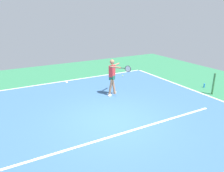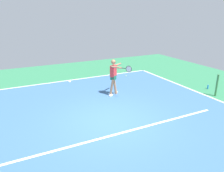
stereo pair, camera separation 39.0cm
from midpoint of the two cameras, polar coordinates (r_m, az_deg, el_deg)
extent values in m
plane|color=#2D754C|center=(8.23, -1.39, -8.99)|extent=(20.38, 20.38, 0.00)
cube|color=#38608E|center=(8.23, -1.39, -8.97)|extent=(10.67, 11.34, 0.00)
cube|color=white|center=(13.11, -12.90, 1.29)|extent=(10.67, 0.10, 0.01)
cube|color=white|center=(11.46, 22.73, -2.29)|extent=(0.10, 11.34, 0.01)
cube|color=white|center=(7.49, 2.16, -12.00)|extent=(8.01, 0.10, 0.01)
cube|color=white|center=(12.93, -12.65, 1.06)|extent=(0.10, 0.30, 0.01)
cylinder|color=#38753D|center=(11.56, 24.15, 0.50)|extent=(0.09, 0.09, 1.07)
cylinder|color=#9E7051|center=(10.68, -0.63, 0.03)|extent=(0.23, 0.28, 0.83)
cube|color=white|center=(10.86, -0.43, -1.70)|extent=(0.26, 0.21, 0.07)
cylinder|color=#9E7051|center=(10.41, -1.47, -0.46)|extent=(0.23, 0.28, 0.83)
cube|color=white|center=(10.48, -1.66, -2.49)|extent=(0.26, 0.21, 0.07)
cube|color=#1E664C|center=(10.40, -1.06, 2.21)|extent=(0.32, 0.30, 0.20)
cube|color=red|center=(10.31, -1.07, 3.96)|extent=(0.38, 0.33, 0.54)
sphere|color=#9E7051|center=(10.21, -1.09, 6.34)|extent=(0.22, 0.22, 0.22)
cylinder|color=#9E7051|center=(10.63, 0.09, 5.64)|extent=(0.50, 0.36, 0.08)
cylinder|color=#9E7051|center=(9.98, -0.21, 4.94)|extent=(0.36, 0.50, 0.08)
cylinder|color=black|center=(9.81, 1.75, 4.69)|extent=(0.14, 0.20, 0.03)
torus|color=black|center=(9.71, 3.04, 4.51)|extent=(0.18, 0.26, 0.29)
cylinder|color=silver|center=(9.71, 3.04, 4.51)|extent=(0.14, 0.21, 0.25)
sphere|color=#C6E53D|center=(13.76, 1.99, 2.71)|extent=(0.07, 0.07, 0.07)
cylinder|color=blue|center=(12.57, 22.16, 0.11)|extent=(0.07, 0.07, 0.22)
camera|label=1|loc=(0.19, -91.22, -0.42)|focal=34.95mm
camera|label=2|loc=(0.19, 88.78, 0.42)|focal=34.95mm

